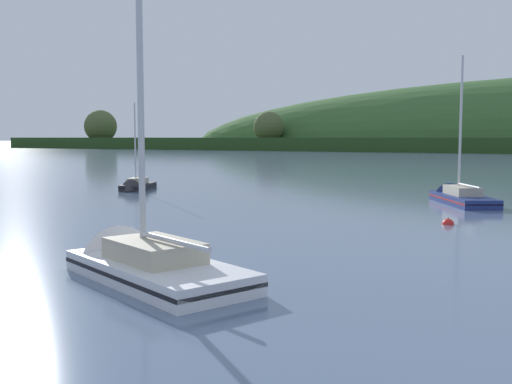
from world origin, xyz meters
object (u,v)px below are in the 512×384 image
Objects in this scene: mooring_buoy_foreground at (448,224)px; sailboat_midwater_white at (458,200)px; sailboat_far_left at (136,188)px; sailboat_near_mooring at (140,270)px.

sailboat_midwater_white is at bearing 97.80° from mooring_buoy_foreground.
mooring_buoy_foreground is at bearing 53.13° from sailboat_far_left.
mooring_buoy_foreground is at bearing -89.26° from sailboat_near_mooring.
sailboat_far_left is (-23.98, 28.45, 0.01)m from sailboat_near_mooring.
sailboat_near_mooring is at bearing 140.00° from sailboat_midwater_white.
sailboat_midwater_white is at bearing 76.11° from sailboat_far_left.
sailboat_far_left is at bearing 66.62° from sailboat_midwater_white.
sailboat_midwater_white is (5.70, 31.80, 0.04)m from sailboat_near_mooring.
sailboat_near_mooring reaches higher than sailboat_midwater_white.
sailboat_near_mooring reaches higher than mooring_buoy_foreground.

